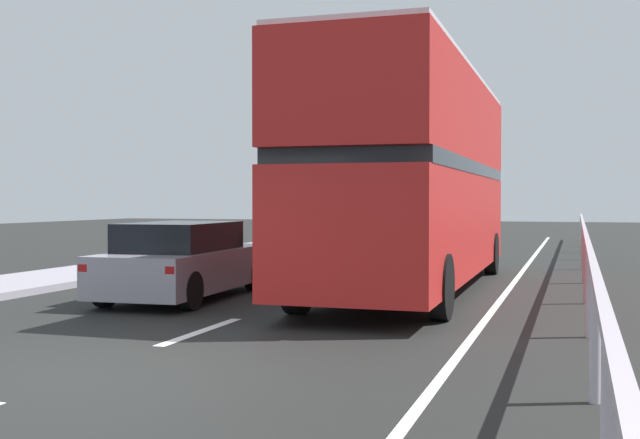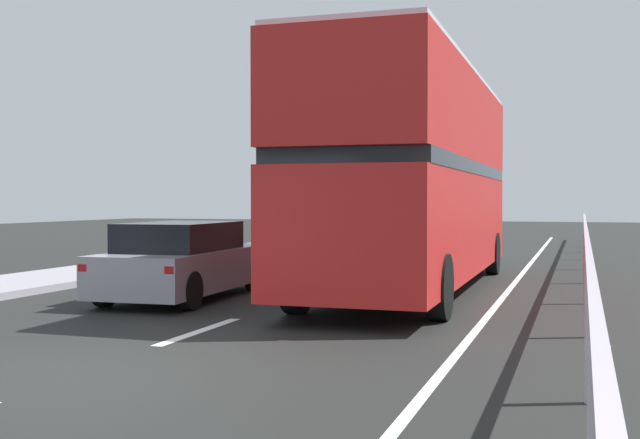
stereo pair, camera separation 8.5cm
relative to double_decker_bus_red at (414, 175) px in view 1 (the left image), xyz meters
name	(u,v)px [view 1 (the left image)]	position (x,y,z in m)	size (l,w,h in m)	color
ground_plane	(89,375)	(-1.80, -8.35, -2.35)	(73.02, 120.00, 0.10)	black
lane_paint_markings	(437,290)	(0.42, 0.18, -2.30)	(3.72, 46.00, 0.01)	silver
bridge_side_railing	(586,244)	(3.24, 0.65, -1.36)	(0.10, 42.00, 1.17)	#B5A8B4
double_decker_bus_red	(414,175)	(0.00, 0.00, 0.00)	(2.59, 10.73, 4.30)	red
hatchback_car_near	(184,261)	(-3.74, -2.56, -1.63)	(1.93, 4.44, 1.39)	gray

